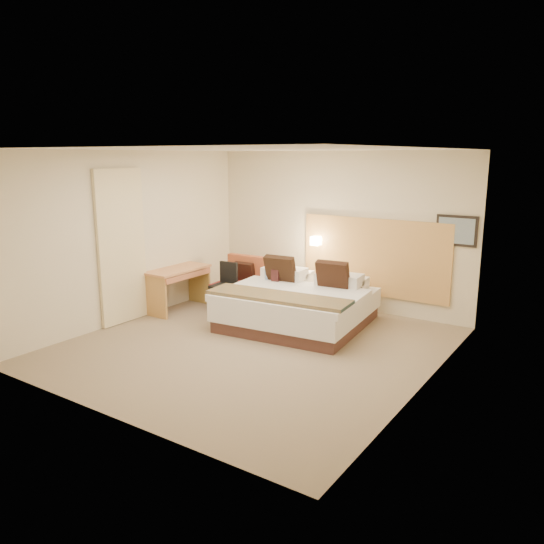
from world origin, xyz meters
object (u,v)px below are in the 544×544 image
Objects in this scene: bed at (298,304)px; lounge_chair at (241,286)px; side_table at (269,297)px; desk at (179,277)px; desk_chair at (225,291)px.

lounge_chair is (-1.44, 0.42, 0.01)m from bed.
bed is 0.69m from side_table.
bed is 3.99× the size of side_table.
desk is 0.82m from desk_chair.
desk is at bearing -128.49° from lounge_chair.
lounge_chair is at bearing 84.48° from desk_chair.
desk_chair reaches higher than desk.
desk_chair reaches higher than side_table.
bed reaches higher than side_table.
desk_chair is (0.64, 0.44, -0.24)m from desk.
lounge_chair is 1.50× the size of side_table.
desk_chair is (-0.04, -0.42, -0.01)m from lounge_chair.
lounge_chair is 1.05× the size of desk_chair.
bed is at bearing -0.26° from desk_chair.
lounge_chair reaches higher than desk_chair.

